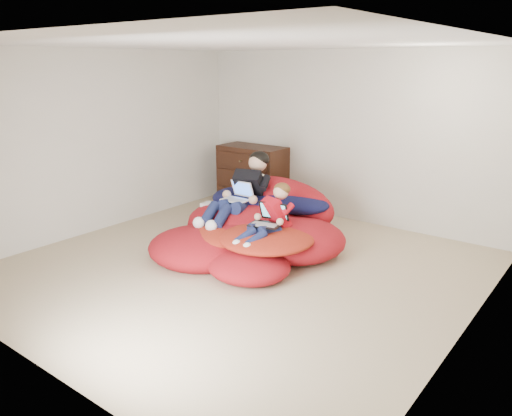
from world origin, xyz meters
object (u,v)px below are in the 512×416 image
(beanbag_pile, at_px, (256,227))
(laptop_black, at_px, (269,219))
(older_boy, at_px, (243,188))
(younger_boy, at_px, (271,214))
(laptop_white, at_px, (238,195))
(dresser, at_px, (252,176))

(beanbag_pile, height_order, laptop_black, beanbag_pile)
(older_boy, height_order, younger_boy, older_boy)
(laptop_white, height_order, laptop_black, laptop_white)
(beanbag_pile, height_order, laptop_white, laptop_white)
(laptop_white, bearing_deg, older_boy, 90.00)
(dresser, xyz_separation_m, beanbag_pile, (1.23, -1.51, -0.24))
(beanbag_pile, bearing_deg, laptop_white, -178.38)
(younger_boy, bearing_deg, beanbag_pile, 144.59)
(older_boy, distance_m, younger_boy, 0.88)
(laptop_black, bearing_deg, laptop_white, 154.45)
(laptop_white, xyz_separation_m, laptop_black, (0.76, -0.36, -0.09))
(dresser, xyz_separation_m, laptop_black, (1.71, -1.88, 0.06))
(beanbag_pile, relative_size, laptop_black, 5.67)
(older_boy, relative_size, younger_boy, 1.43)
(older_boy, bearing_deg, dresser, 123.85)
(older_boy, distance_m, laptop_black, 0.91)
(dresser, distance_m, laptop_white, 1.80)
(younger_boy, distance_m, laptop_white, 0.83)
(dresser, xyz_separation_m, older_boy, (0.95, -1.41, 0.22))
(laptop_white, bearing_deg, laptop_black, -25.55)
(younger_boy, height_order, laptop_black, younger_boy)
(laptop_white, relative_size, laptop_black, 0.80)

